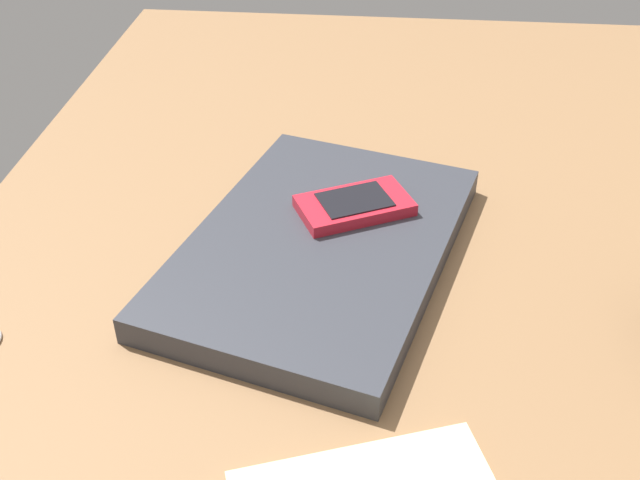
% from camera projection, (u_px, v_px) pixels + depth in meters
% --- Properties ---
extents(desk_surface, '(1.20, 0.80, 0.03)m').
position_uv_depth(desk_surface, '(385.00, 260.00, 0.70)').
color(desk_surface, olive).
rests_on(desk_surface, ground).
extents(laptop_closed, '(0.37, 0.29, 0.02)m').
position_uv_depth(laptop_closed, '(320.00, 247.00, 0.67)').
color(laptop_closed, '#33353D').
rests_on(laptop_closed, desk_surface).
extents(cell_phone_on_laptop, '(0.10, 0.12, 0.01)m').
position_uv_depth(cell_phone_on_laptop, '(354.00, 205.00, 0.69)').
color(cell_phone_on_laptop, red).
rests_on(cell_phone_on_laptop, laptop_closed).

